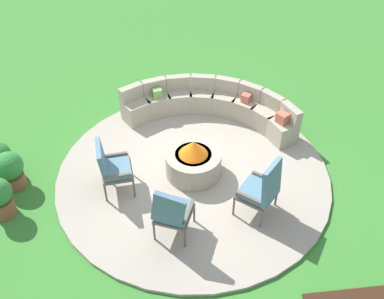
{
  "coord_description": "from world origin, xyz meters",
  "views": [
    {
      "loc": [
        -0.69,
        -5.77,
        5.69
      ],
      "look_at": [
        0.0,
        0.2,
        0.45
      ],
      "focal_mm": 40.81,
      "sensor_mm": 36.0,
      "label": 1
    }
  ],
  "objects": [
    {
      "name": "lounge_chair_back_left",
      "position": [
        0.99,
        -1.07,
        0.63
      ],
      "size": [
        0.8,
        0.85,
        1.13
      ],
      "rotation": [
        0.0,
        0.0,
        7.16
      ],
      "color": "brown",
      "rests_on": "patio_circle"
    },
    {
      "name": "ground_plane",
      "position": [
        0.0,
        0.0,
        0.0
      ],
      "size": [
        24.0,
        24.0,
        0.0
      ],
      "primitive_type": "plane",
      "color": "#387A2D"
    },
    {
      "name": "potted_plant_1",
      "position": [
        -3.24,
        0.1,
        0.39
      ],
      "size": [
        0.51,
        0.51,
        0.74
      ],
      "color": "brown",
      "rests_on": "ground_plane"
    },
    {
      "name": "lounge_chair_front_left",
      "position": [
        -1.43,
        -0.23,
        0.6
      ],
      "size": [
        0.6,
        0.66,
        0.99
      ],
      "rotation": [
        0.0,
        0.0,
        4.82
      ],
      "color": "brown",
      "rests_on": "patio_circle"
    },
    {
      "name": "fire_pit",
      "position": [
        0.0,
        0.0,
        0.35
      ],
      "size": [
        1.02,
        1.02,
        0.74
      ],
      "color": "#9E937F",
      "rests_on": "patio_circle"
    },
    {
      "name": "patio_circle",
      "position": [
        0.0,
        0.0,
        0.03
      ],
      "size": [
        5.01,
        5.01,
        0.06
      ],
      "primitive_type": "cylinder",
      "color": "#9E9384",
      "rests_on": "ground_plane"
    },
    {
      "name": "lounge_chair_front_right",
      "position": [
        -0.49,
        -1.38,
        0.62
      ],
      "size": [
        0.73,
        0.76,
        1.11
      ],
      "rotation": [
        0.0,
        0.0,
        5.89
      ],
      "color": "brown",
      "rests_on": "patio_circle"
    },
    {
      "name": "curved_stone_bench",
      "position": [
        0.58,
        1.62,
        0.37
      ],
      "size": [
        3.5,
        1.82,
        0.76
      ],
      "color": "#9E937F",
      "rests_on": "patio_circle"
    }
  ]
}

